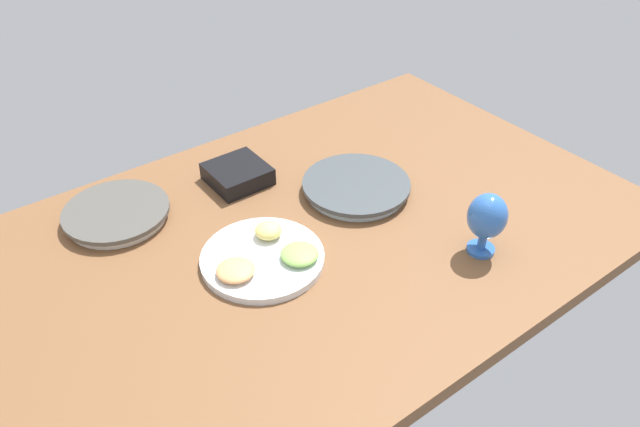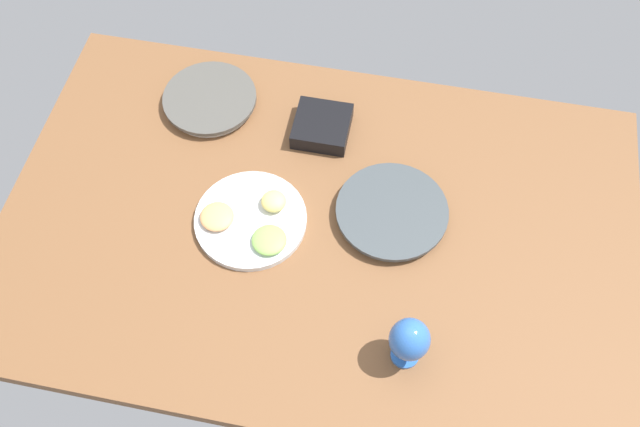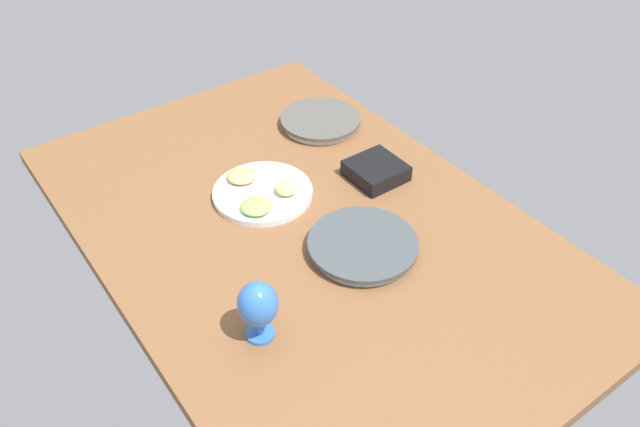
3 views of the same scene
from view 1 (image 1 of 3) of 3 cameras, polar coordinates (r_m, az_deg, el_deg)
The scene contains 6 objects.
ground_plane at distance 150.99cm, azimuth -0.41°, elevation -1.99°, with size 160.00×104.00×4.00cm, color brown.
dinner_plate_left at distance 161.42cm, azimuth 3.37°, elevation 2.49°, with size 28.31×28.31×3.17cm.
dinner_plate_right at distance 159.86cm, azimuth -18.33°, elevation -0.02°, with size 25.99×25.99×3.11cm.
fruit_platter at distance 140.10cm, azimuth -5.23°, elevation -4.02°, with size 28.25×28.25×5.19cm.
hurricane_glass_blue at distance 142.27cm, azimuth 15.22°, elevation -0.40°, with size 9.01×9.01×15.68cm.
square_bowl_black at distance 166.15cm, azimuth -7.66°, elevation 3.73°, with size 14.83×14.83×4.76cm.
Camera 1 is at (69.16, 94.31, 93.51)cm, focal length 34.53 mm.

